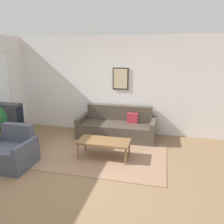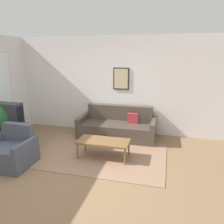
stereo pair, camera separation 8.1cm
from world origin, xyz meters
The scene contains 9 objects.
ground_plane centered at (0.00, 0.00, 0.00)m, with size 16.00×16.00×0.00m, color #846647.
area_rug centered at (0.39, 0.94, 0.01)m, with size 2.91×1.94×0.01m.
wall_back centered at (0.00, 2.60, 1.35)m, with size 8.00×0.09×2.70m.
couch centered at (0.51, 2.14, 0.28)m, with size 2.06×0.90×0.83m.
coffee_table centered at (0.51, 0.82, 0.36)m, with size 1.12×0.53×0.40m.
tv_stand centered at (-1.83, 0.78, 0.30)m, with size 0.77×0.46×0.60m.
tv centered at (-1.83, 0.78, 0.86)m, with size 0.71×0.28×0.50m.
armchair centered at (-1.20, 0.04, 0.28)m, with size 0.85×0.76×0.81m.
potted_plant_by_window centered at (-2.21, 1.41, 0.51)m, with size 0.52×0.52×0.80m.
Camera 2 is at (1.79, -3.38, 2.18)m, focal length 35.00 mm.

